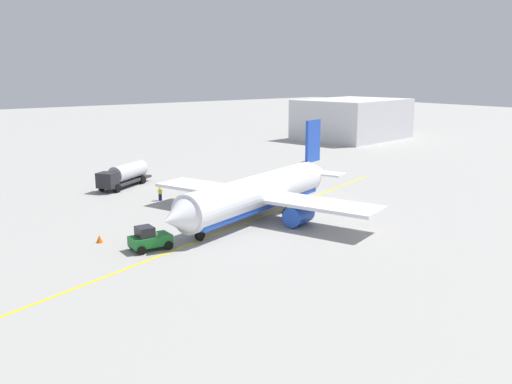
{
  "coord_description": "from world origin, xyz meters",
  "views": [
    {
      "loc": [
        35.99,
        46.49,
        15.87
      ],
      "look_at": [
        0.0,
        0.0,
        3.0
      ],
      "focal_mm": 39.25,
      "sensor_mm": 36.0,
      "label": 1
    }
  ],
  "objects_px": {
    "pushback_tug": "(149,239)",
    "safety_cone_nose": "(155,242)",
    "safety_cone_wingtip": "(99,239)",
    "refueling_worker": "(160,194)",
    "airplane": "(258,194)",
    "fuel_tanker": "(124,175)"
  },
  "relations": [
    {
      "from": "airplane",
      "to": "safety_cone_nose",
      "type": "bearing_deg",
      "value": 7.38
    },
    {
      "from": "fuel_tanker",
      "to": "refueling_worker",
      "type": "xyz_separation_m",
      "value": [
        0.11,
        10.5,
        -0.9
      ]
    },
    {
      "from": "airplane",
      "to": "refueling_worker",
      "type": "bearing_deg",
      "value": -72.38
    },
    {
      "from": "airplane",
      "to": "pushback_tug",
      "type": "height_order",
      "value": "airplane"
    },
    {
      "from": "pushback_tug",
      "to": "safety_cone_nose",
      "type": "bearing_deg",
      "value": -138.8
    },
    {
      "from": "airplane",
      "to": "safety_cone_nose",
      "type": "xyz_separation_m",
      "value": [
        13.52,
        1.75,
        -2.4
      ]
    },
    {
      "from": "refueling_worker",
      "to": "fuel_tanker",
      "type": "bearing_deg",
      "value": -90.58
    },
    {
      "from": "fuel_tanker",
      "to": "safety_cone_nose",
      "type": "distance_m",
      "value": 27.91
    },
    {
      "from": "airplane",
      "to": "fuel_tanker",
      "type": "height_order",
      "value": "airplane"
    },
    {
      "from": "refueling_worker",
      "to": "safety_cone_nose",
      "type": "height_order",
      "value": "refueling_worker"
    },
    {
      "from": "fuel_tanker",
      "to": "safety_cone_wingtip",
      "type": "distance_m",
      "value": 25.95
    },
    {
      "from": "safety_cone_wingtip",
      "to": "refueling_worker",
      "type": "bearing_deg",
      "value": -136.94
    },
    {
      "from": "fuel_tanker",
      "to": "refueling_worker",
      "type": "height_order",
      "value": "fuel_tanker"
    },
    {
      "from": "refueling_worker",
      "to": "safety_cone_wingtip",
      "type": "distance_m",
      "value": 17.53
    },
    {
      "from": "airplane",
      "to": "fuel_tanker",
      "type": "bearing_deg",
      "value": -79.93
    },
    {
      "from": "safety_cone_wingtip",
      "to": "safety_cone_nose",
      "type": "bearing_deg",
      "value": 134.19
    },
    {
      "from": "fuel_tanker",
      "to": "pushback_tug",
      "type": "xyz_separation_m",
      "value": [
        10.17,
        27.23,
        -0.71
      ]
    },
    {
      "from": "pushback_tug",
      "to": "safety_cone_wingtip",
      "type": "xyz_separation_m",
      "value": [
        2.74,
        -4.77,
        -0.65
      ]
    },
    {
      "from": "refueling_worker",
      "to": "safety_cone_wingtip",
      "type": "height_order",
      "value": "refueling_worker"
    },
    {
      "from": "fuel_tanker",
      "to": "safety_cone_wingtip",
      "type": "bearing_deg",
      "value": 60.11
    },
    {
      "from": "airplane",
      "to": "safety_cone_wingtip",
      "type": "relative_size",
      "value": 40.63
    },
    {
      "from": "refueling_worker",
      "to": "safety_cone_nose",
      "type": "xyz_separation_m",
      "value": [
        9.04,
        15.84,
        -0.49
      ]
    }
  ]
}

